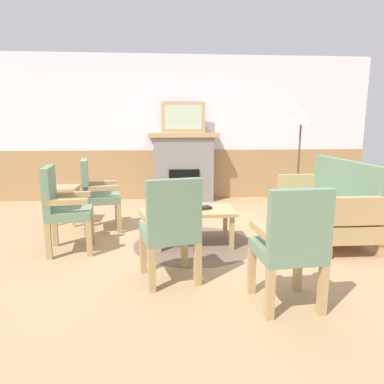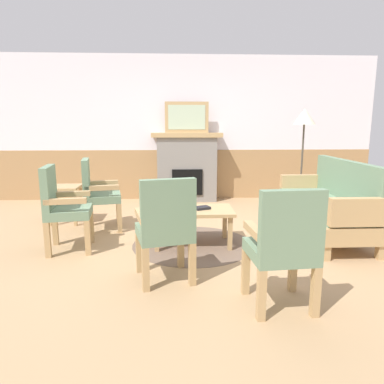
{
  "view_description": "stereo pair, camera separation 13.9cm",
  "coord_description": "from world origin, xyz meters",
  "px_view_note": "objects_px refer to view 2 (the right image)",
  "views": [
    {
      "loc": [
        -0.36,
        -4.16,
        1.43
      ],
      "look_at": [
        0.0,
        0.35,
        0.55
      ],
      "focal_mm": 32.52,
      "sensor_mm": 36.0,
      "label": 1
    },
    {
      "loc": [
        -0.22,
        -4.17,
        1.43
      ],
      "look_at": [
        0.0,
        0.35,
        0.55
      ],
      "focal_mm": 32.52,
      "sensor_mm": 36.0,
      "label": 2
    }
  ],
  "objects_px": {
    "side_table": "(65,194)",
    "footstool": "(170,195)",
    "coffee_table": "(193,213)",
    "armchair_front_center": "(166,225)",
    "fireplace": "(187,166)",
    "framed_picture": "(187,117)",
    "armchair_front_left": "(284,244)",
    "armchair_by_window_left": "(62,205)",
    "floor_lamp_by_couch": "(304,123)",
    "armchair_near_fireplace": "(97,191)",
    "couch": "(327,206)",
    "book_on_table": "(202,208)"
  },
  "relations": [
    {
      "from": "armchair_front_left",
      "to": "armchair_by_window_left",
      "type": "bearing_deg",
      "value": 146.13
    },
    {
      "from": "floor_lamp_by_couch",
      "to": "framed_picture",
      "type": "bearing_deg",
      "value": 152.98
    },
    {
      "from": "floor_lamp_by_couch",
      "to": "couch",
      "type": "bearing_deg",
      "value": -95.21
    },
    {
      "from": "fireplace",
      "to": "side_table",
      "type": "distance_m",
      "value": 2.35
    },
    {
      "from": "footstool",
      "to": "armchair_front_left",
      "type": "distance_m",
      "value": 3.3
    },
    {
      "from": "coffee_table",
      "to": "armchair_near_fireplace",
      "type": "distance_m",
      "value": 1.45
    },
    {
      "from": "coffee_table",
      "to": "armchair_near_fireplace",
      "type": "height_order",
      "value": "armchair_near_fireplace"
    },
    {
      "from": "armchair_front_center",
      "to": "footstool",
      "type": "bearing_deg",
      "value": 90.17
    },
    {
      "from": "armchair_near_fireplace",
      "to": "armchair_front_left",
      "type": "relative_size",
      "value": 1.0
    },
    {
      "from": "fireplace",
      "to": "coffee_table",
      "type": "xyz_separation_m",
      "value": [
        -0.02,
        -2.5,
        -0.27
      ]
    },
    {
      "from": "couch",
      "to": "footstool",
      "type": "bearing_deg",
      "value": 146.5
    },
    {
      "from": "framed_picture",
      "to": "floor_lamp_by_couch",
      "type": "relative_size",
      "value": 0.48
    },
    {
      "from": "framed_picture",
      "to": "floor_lamp_by_couch",
      "type": "xyz_separation_m",
      "value": [
        1.85,
        -0.94,
        -0.11
      ]
    },
    {
      "from": "fireplace",
      "to": "coffee_table",
      "type": "height_order",
      "value": "fireplace"
    },
    {
      "from": "coffee_table",
      "to": "floor_lamp_by_couch",
      "type": "bearing_deg",
      "value": 39.75
    },
    {
      "from": "framed_picture",
      "to": "couch",
      "type": "bearing_deg",
      "value": -52.1
    },
    {
      "from": "framed_picture",
      "to": "fireplace",
      "type": "bearing_deg",
      "value": -90.0
    },
    {
      "from": "fireplace",
      "to": "coffee_table",
      "type": "distance_m",
      "value": 2.51
    },
    {
      "from": "couch",
      "to": "armchair_front_left",
      "type": "distance_m",
      "value": 2.13
    },
    {
      "from": "coffee_table",
      "to": "armchair_by_window_left",
      "type": "xyz_separation_m",
      "value": [
        -1.49,
        -0.12,
        0.15
      ]
    },
    {
      "from": "armchair_near_fireplace",
      "to": "armchair_front_center",
      "type": "bearing_deg",
      "value": -59.69
    },
    {
      "from": "armchair_front_left",
      "to": "framed_picture",
      "type": "bearing_deg",
      "value": 98.51
    },
    {
      "from": "side_table",
      "to": "armchair_front_center",
      "type": "bearing_deg",
      "value": -53.3
    },
    {
      "from": "couch",
      "to": "armchair_front_left",
      "type": "height_order",
      "value": "same"
    },
    {
      "from": "armchair_front_left",
      "to": "floor_lamp_by_couch",
      "type": "bearing_deg",
      "value": 68.0
    },
    {
      "from": "framed_picture",
      "to": "armchair_near_fireplace",
      "type": "bearing_deg",
      "value": -125.24
    },
    {
      "from": "armchair_front_left",
      "to": "side_table",
      "type": "bearing_deg",
      "value": 133.37
    },
    {
      "from": "framed_picture",
      "to": "armchair_front_left",
      "type": "relative_size",
      "value": 0.82
    },
    {
      "from": "footstool",
      "to": "armchair_near_fireplace",
      "type": "xyz_separation_m",
      "value": [
        -0.97,
        -0.95,
        0.25
      ]
    },
    {
      "from": "armchair_front_center",
      "to": "armchair_near_fireplace",
      "type": "bearing_deg",
      "value": 120.31
    },
    {
      "from": "framed_picture",
      "to": "coffee_table",
      "type": "xyz_separation_m",
      "value": [
        -0.02,
        -2.5,
        -1.17
      ]
    },
    {
      "from": "framed_picture",
      "to": "coffee_table",
      "type": "relative_size",
      "value": 0.83
    },
    {
      "from": "footstool",
      "to": "book_on_table",
      "type": "bearing_deg",
      "value": -75.79
    },
    {
      "from": "side_table",
      "to": "book_on_table",
      "type": "bearing_deg",
      "value": -28.61
    },
    {
      "from": "side_table",
      "to": "footstool",
      "type": "bearing_deg",
      "value": 20.91
    },
    {
      "from": "book_on_table",
      "to": "armchair_front_left",
      "type": "xyz_separation_m",
      "value": [
        0.51,
        -1.53,
        0.08
      ]
    },
    {
      "from": "footstool",
      "to": "floor_lamp_by_couch",
      "type": "xyz_separation_m",
      "value": [
        2.17,
        -0.07,
        1.17
      ]
    },
    {
      "from": "coffee_table",
      "to": "footstool",
      "type": "bearing_deg",
      "value": 100.5
    },
    {
      "from": "armchair_front_left",
      "to": "floor_lamp_by_couch",
      "type": "height_order",
      "value": "floor_lamp_by_couch"
    },
    {
      "from": "armchair_front_center",
      "to": "fireplace",
      "type": "bearing_deg",
      "value": 84.93
    },
    {
      "from": "coffee_table",
      "to": "armchair_front_center",
      "type": "distance_m",
      "value": 1.05
    },
    {
      "from": "armchair_front_center",
      "to": "floor_lamp_by_couch",
      "type": "bearing_deg",
      "value": 49.76
    },
    {
      "from": "framed_picture",
      "to": "armchair_front_center",
      "type": "xyz_separation_m",
      "value": [
        -0.31,
        -3.5,
        -1.02
      ]
    },
    {
      "from": "framed_picture",
      "to": "book_on_table",
      "type": "xyz_separation_m",
      "value": [
        0.1,
        -2.5,
        -1.1
      ]
    },
    {
      "from": "book_on_table",
      "to": "armchair_front_left",
      "type": "bearing_deg",
      "value": -71.64
    },
    {
      "from": "fireplace",
      "to": "coffee_table",
      "type": "bearing_deg",
      "value": -90.37
    },
    {
      "from": "coffee_table",
      "to": "side_table",
      "type": "height_order",
      "value": "side_table"
    },
    {
      "from": "coffee_table",
      "to": "side_table",
      "type": "xyz_separation_m",
      "value": [
        -1.82,
        1.05,
        0.05
      ]
    },
    {
      "from": "coffee_table",
      "to": "armchair_front_center",
      "type": "relative_size",
      "value": 0.98
    },
    {
      "from": "framed_picture",
      "to": "armchair_front_left",
      "type": "bearing_deg",
      "value": -81.49
    }
  ]
}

